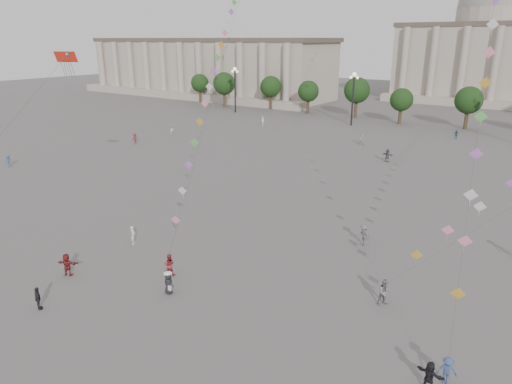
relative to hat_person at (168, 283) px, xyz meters
The scene contains 24 objects.
ground 2.26m from the hat_person, 130.11° to the right, with size 360.00×360.00×0.00m, color #555250.
hall_west 120.02m from the hat_person, 129.61° to the left, with size 84.00×26.22×17.20m.
hall_central 128.32m from the hat_person, 90.61° to the left, with size 48.30×34.30×35.50m.
tree_row 76.54m from the hat_person, 91.02° to the left, with size 137.12×5.12×8.00m.
lamp_post_far_west 82.88m from the hat_person, 124.13° to the left, with size 2.00×0.90×10.65m.
lamp_post_mid_west 70.62m from the hat_person, 103.45° to the left, with size 2.00×0.90×10.65m.
person_crowd_0 66.54m from the hat_person, 86.15° to the left, with size 0.95×0.39×1.62m, color #335373.
person_crowd_1 55.90m from the hat_person, 134.52° to the left, with size 0.92×0.72×1.89m, color silver.
person_crowd_2 50.05m from the hat_person, 141.62° to the left, with size 1.14×0.66×1.77m, color maroon.
person_crowd_3 17.47m from the hat_person, ahead, with size 1.45×0.46×1.56m, color black.
person_crowd_4 53.16m from the hat_person, 98.23° to the left, with size 1.61×0.51×1.74m, color #BBBCB8.
person_crowd_5 43.67m from the hat_person, 165.26° to the left, with size 1.09×0.63×1.69m, color #395480.
person_crowd_6 17.20m from the hat_person, 61.91° to the left, with size 1.25×0.72×1.93m, color #5C5D61.
person_crowd_10 65.05m from the hat_person, 118.28° to the left, with size 0.70×0.46×1.91m, color silver.
person_crowd_12 43.88m from the hat_person, 90.03° to the left, with size 1.77×0.56×1.91m, color #5B5D60.
person_crowd_13 9.27m from the hat_person, 154.19° to the left, with size 0.60×0.40×1.66m, color silver.
tourist_1 8.42m from the hat_person, 131.36° to the right, with size 0.95×0.39×1.62m, color #222227.
tourist_2 8.46m from the hat_person, 162.82° to the right, with size 1.64×0.52×1.77m, color maroon.
kite_flyer_0 2.63m from the hat_person, 133.91° to the left, with size 0.83×0.65×1.71m, color maroon.
kite_flyer_1 18.19m from the hat_person, ahead, with size 1.03×0.59×1.59m, color #344777.
kite_flyer_2 14.74m from the hat_person, 29.37° to the left, with size 0.90×0.70×1.85m, color slate.
hat_person is the anchor object (origin of this frame).
dragon_kite 25.52m from the hat_person, 159.92° to the left, with size 2.22×8.76×21.15m.
kite_train_west 38.54m from the hat_person, 119.02° to the left, with size 27.24×50.57×68.39m.
Camera 1 is at (22.40, -17.89, 16.93)m, focal length 32.00 mm.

